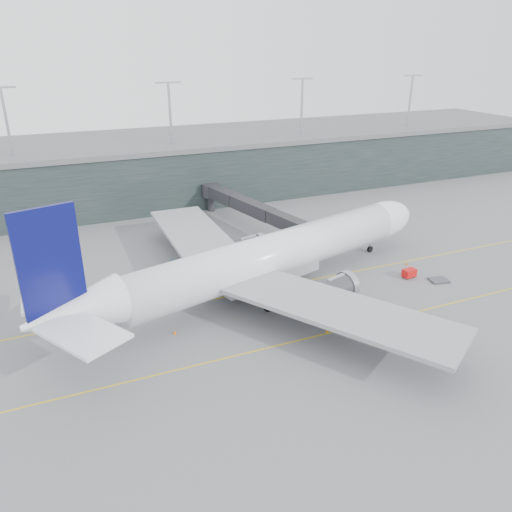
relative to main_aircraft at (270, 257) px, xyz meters
name	(u,v)px	position (x,y,z in m)	size (l,w,h in m)	color
ground	(220,286)	(-7.11, 4.31, -5.83)	(320.00, 320.00, 0.00)	#535357
taxiline_a	(229,296)	(-7.11, 0.31, -5.82)	(160.00, 0.25, 0.02)	gold
taxiline_b	(270,347)	(-7.11, -15.69, -5.82)	(160.00, 0.25, 0.02)	gold
taxiline_lead_main	(211,241)	(-2.11, 24.31, -5.82)	(0.25, 60.00, 0.02)	gold
terminal	(146,168)	(-7.12, 62.31, 1.79)	(240.00, 36.00, 29.00)	#1C2727
main_aircraft	(270,257)	(0.00, 0.00, 0.00)	(73.01, 67.17, 20.79)	white
jet_bridge	(253,205)	(9.20, 28.97, -0.83)	(12.74, 43.46, 6.69)	#26262B
gse_cart	(409,273)	(24.12, -5.44, -4.97)	(2.43, 1.71, 1.55)	red
baggage_dolly	(439,280)	(27.89, -8.65, -5.65)	(3.01, 2.41, 0.30)	#3D3C42
uld_a	(175,266)	(-12.52, 13.56, -4.95)	(2.20, 1.97, 1.67)	#3A3B3F
uld_b	(187,258)	(-9.67, 15.47, -4.78)	(2.48, 2.13, 2.01)	#3A3B3F
uld_c	(194,257)	(-8.38, 15.54, -4.85)	(2.39, 2.08, 1.87)	#3A3B3F
cone_nose	(407,263)	(27.16, -1.03, -5.50)	(0.41, 0.41, 0.66)	#D5610B
cone_wing_stbd	(327,330)	(1.89, -15.35, -5.51)	(0.41, 0.41, 0.65)	orange
cone_wing_port	(257,251)	(4.23, 15.26, -5.51)	(0.41, 0.41, 0.65)	red
cone_tail	(175,332)	(-18.04, -7.44, -5.47)	(0.45, 0.45, 0.72)	#E65B0C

